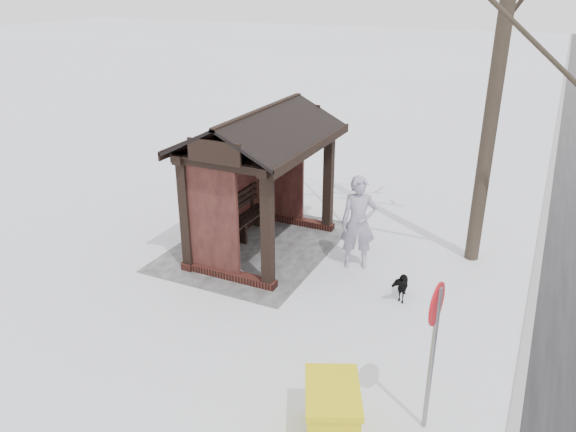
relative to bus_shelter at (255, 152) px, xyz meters
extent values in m
plane|color=silver|center=(0.00, 0.16, -2.17)|extent=(120.00, 120.00, 0.00)
cube|color=gray|center=(0.00, 5.66, -2.16)|extent=(120.00, 0.15, 0.06)
cube|color=gray|center=(0.00, -0.04, -2.16)|extent=(4.20, 3.20, 0.02)
cube|color=#321712|center=(0.00, -0.74, -2.09)|extent=(3.30, 0.22, 0.16)
cube|color=#321712|center=(-1.50, 0.16, -2.09)|extent=(0.22, 2.10, 0.16)
cube|color=#321712|center=(1.50, 0.16, -2.09)|extent=(0.22, 2.10, 0.16)
cube|color=black|center=(-1.50, 1.06, -1.02)|extent=(0.20, 0.20, 2.30)
cube|color=black|center=(1.50, 1.06, -1.02)|extent=(0.20, 0.20, 2.30)
cube|color=black|center=(-1.50, -0.74, -1.02)|extent=(0.20, 0.20, 2.30)
cube|color=black|center=(1.50, -0.74, -1.02)|extent=(0.20, 0.20, 2.30)
cube|color=black|center=(0.00, -0.74, -0.94)|extent=(2.80, 0.08, 2.14)
cube|color=black|center=(-1.50, -0.16, -0.94)|extent=(0.08, 1.17, 2.14)
cube|color=black|center=(1.50, -0.16, -0.94)|extent=(0.08, 1.17, 2.14)
cube|color=black|center=(0.00, 1.06, 0.19)|extent=(3.40, 0.20, 0.18)
cube|color=black|center=(0.00, -0.74, 0.19)|extent=(3.40, 0.20, 0.18)
cylinder|color=black|center=(-1.50, 4.36, 2.11)|extent=(0.29, 0.29, 8.55)
imported|color=#968DA6|center=(-0.10, 2.27, -1.20)|extent=(0.70, 0.83, 1.94)
imported|color=black|center=(0.74, 3.40, -1.90)|extent=(0.68, 0.42, 0.53)
cube|color=#D3BE0C|center=(4.50, 3.53, -1.82)|extent=(1.13, 0.97, 0.69)
cube|color=#D3BE0C|center=(4.50, 3.53, -1.44)|extent=(1.20, 1.04, 0.08)
cylinder|color=slate|center=(3.80, 4.58, -1.11)|extent=(0.06, 0.06, 2.11)
cylinder|color=#A90C14|center=(3.80, 4.56, -0.29)|extent=(0.55, 0.08, 0.55)
cylinder|color=white|center=(3.80, 4.54, -0.29)|extent=(0.42, 0.07, 0.42)
camera|label=1|loc=(9.77, 5.44, 3.31)|focal=35.00mm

